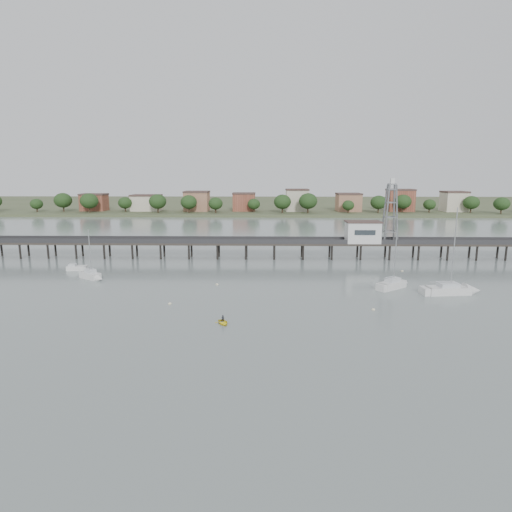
{
  "coord_description": "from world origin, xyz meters",
  "views": [
    {
      "loc": [
        1.17,
        -43.98,
        20.57
      ],
      "look_at": [
        -0.66,
        42.0,
        4.0
      ],
      "focal_mm": 30.0,
      "sensor_mm": 36.0,
      "label": 1
    }
  ],
  "objects": [
    {
      "name": "pier_building",
      "position": [
        25.0,
        60.0,
        6.67
      ],
      "size": [
        8.4,
        5.4,
        5.3
      ],
      "color": "silver",
      "rests_on": "ground"
    },
    {
      "name": "yellow_dinghy",
      "position": [
        -4.66,
        12.68,
        0.0
      ],
      "size": [
        1.86,
        1.2,
        2.53
      ],
      "primitive_type": "imported",
      "rotation": [
        0.0,
        0.0,
        0.41
      ],
      "color": "yellow",
      "rests_on": "ground"
    },
    {
      "name": "dinghy_occupant",
      "position": [
        -4.66,
        12.68,
        0.0
      ],
      "size": [
        0.45,
        1.06,
        0.25
      ],
      "primitive_type": "imported",
      "rotation": [
        0.0,
        0.0,
        3.22
      ],
      "color": "black",
      "rests_on": "ground"
    },
    {
      "name": "pier",
      "position": [
        0.0,
        60.0,
        3.79
      ],
      "size": [
        150.0,
        5.0,
        5.5
      ],
      "color": "#2D2823",
      "rests_on": "ground"
    },
    {
      "name": "sailboat_d",
      "position": [
        34.71,
        28.74,
        0.63
      ],
      "size": [
        10.03,
        3.99,
        15.98
      ],
      "rotation": [
        0.0,
        0.0,
        0.12
      ],
      "color": "silver",
      "rests_on": "ground"
    },
    {
      "name": "sailboat_b",
      "position": [
        -32.85,
        37.55,
        0.66
      ],
      "size": [
        6.06,
        4.97,
        10.35
      ],
      "rotation": [
        0.0,
        0.0,
        -0.61
      ],
      "color": "silver",
      "rests_on": "ground"
    },
    {
      "name": "mooring_buoys",
      "position": [
        14.91,
        29.5,
        0.08
      ],
      "size": [
        62.59,
        27.38,
        0.39
      ],
      "color": "beige",
      "rests_on": "ground"
    },
    {
      "name": "far_shore",
      "position": [
        0.36,
        239.58,
        0.95
      ],
      "size": [
        500.0,
        170.0,
        10.4
      ],
      "color": "#475133",
      "rests_on": "ground"
    },
    {
      "name": "sailboat_c",
      "position": [
        25.3,
        32.65,
        0.65
      ],
      "size": [
        7.24,
        6.19,
        12.35
      ],
      "rotation": [
        0.0,
        0.0,
        0.64
      ],
      "color": "silver",
      "rests_on": "ground"
    },
    {
      "name": "white_tender",
      "position": [
        -39.71,
        45.63,
        0.5
      ],
      "size": [
        4.29,
        2.17,
        1.6
      ],
      "rotation": [
        0.0,
        0.0,
        0.11
      ],
      "color": "silver",
      "rests_on": "ground"
    },
    {
      "name": "lattice_tower",
      "position": [
        31.5,
        60.0,
        11.1
      ],
      "size": [
        3.2,
        3.2,
        15.5
      ],
      "color": "slate",
      "rests_on": "ground"
    },
    {
      "name": "ground_plane",
      "position": [
        0.0,
        0.0,
        0.0
      ],
      "size": [
        500.0,
        500.0,
        0.0
      ],
      "primitive_type": "plane",
      "color": "slate",
      "rests_on": "ground"
    }
  ]
}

